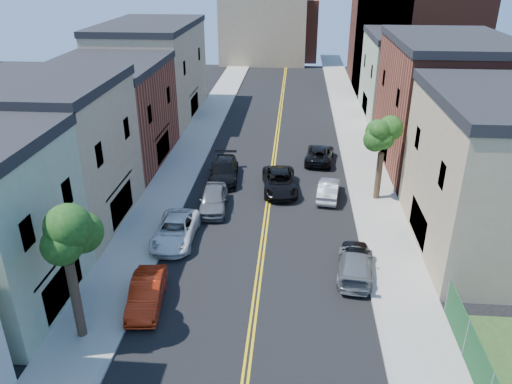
% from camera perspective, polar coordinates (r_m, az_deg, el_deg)
% --- Properties ---
extents(sidewalk_left, '(3.20, 100.00, 0.15)m').
position_cam_1_polar(sidewalk_left, '(47.37, -7.40, 5.24)').
color(sidewalk_left, gray).
rests_on(sidewalk_left, ground).
extents(sidewalk_right, '(3.20, 100.00, 0.15)m').
position_cam_1_polar(sidewalk_right, '(46.79, 11.97, 4.63)').
color(sidewalk_right, gray).
rests_on(sidewalk_right, ground).
extents(curb_left, '(0.30, 100.00, 0.15)m').
position_cam_1_polar(curb_left, '(47.04, -5.30, 5.20)').
color(curb_left, gray).
rests_on(curb_left, ground).
extents(curb_right, '(0.30, 100.00, 0.15)m').
position_cam_1_polar(curb_right, '(46.59, 9.83, 4.73)').
color(curb_right, gray).
rests_on(curb_right, ground).
extents(bldg_left_tan_near, '(9.00, 10.00, 9.00)m').
position_cam_1_polar(bldg_left_tan_near, '(34.57, -22.78, 3.57)').
color(bldg_left_tan_near, '#998466').
rests_on(bldg_left_tan_near, ground).
extents(bldg_left_brick, '(9.00, 12.00, 8.00)m').
position_cam_1_polar(bldg_left_brick, '(44.22, -16.57, 8.30)').
color(bldg_left_brick, brown).
rests_on(bldg_left_brick, ground).
extents(bldg_left_tan_far, '(9.00, 16.00, 9.50)m').
position_cam_1_polar(bldg_left_tan_far, '(56.92, -11.82, 13.22)').
color(bldg_left_tan_far, '#998466').
rests_on(bldg_left_tan_far, ground).
extents(bldg_right_tan, '(9.00, 12.00, 9.00)m').
position_cam_1_polar(bldg_right_tan, '(32.30, 26.62, 1.36)').
color(bldg_right_tan, '#998466').
rests_on(bldg_right_tan, ground).
extents(bldg_right_brick, '(9.00, 14.00, 10.00)m').
position_cam_1_polar(bldg_right_brick, '(44.70, 20.70, 9.24)').
color(bldg_right_brick, brown).
rests_on(bldg_right_brick, ground).
extents(bldg_right_palegrn, '(9.00, 12.00, 8.50)m').
position_cam_1_polar(bldg_right_palegrn, '(58.09, 17.14, 12.38)').
color(bldg_right_palegrn, gray).
rests_on(bldg_right_palegrn, ground).
extents(church, '(16.20, 14.20, 22.60)m').
position_cam_1_polar(church, '(72.63, 16.98, 17.21)').
color(church, '#4C2319').
rests_on(church, ground).
extents(backdrop_left, '(14.00, 8.00, 12.00)m').
position_cam_1_polar(backdrop_left, '(86.30, 0.83, 18.53)').
color(backdrop_left, '#998466').
rests_on(backdrop_left, ground).
extents(backdrop_center, '(10.00, 8.00, 10.00)m').
position_cam_1_polar(backdrop_center, '(90.22, 3.68, 18.13)').
color(backdrop_center, brown).
rests_on(backdrop_center, ground).
extents(tree_left_mid, '(5.20, 5.20, 9.29)m').
position_cam_1_polar(tree_left_mid, '(22.14, -21.60, -2.20)').
color(tree_left_mid, '#37261B').
rests_on(tree_left_mid, sidewalk_left).
extents(tree_right_far, '(4.40, 4.40, 8.03)m').
position_cam_1_polar(tree_right_far, '(35.63, 14.57, 7.52)').
color(tree_right_far, '#37261B').
rests_on(tree_right_far, sidewalk_right).
extents(red_sedan, '(2.01, 4.52, 1.44)m').
position_cam_1_polar(red_sedan, '(26.31, -12.46, -11.29)').
color(red_sedan, '#AA230B').
rests_on(red_sedan, ground).
extents(white_pickup, '(2.48, 5.26, 1.45)m').
position_cam_1_polar(white_pickup, '(31.48, -9.26, -4.39)').
color(white_pickup, silver).
rests_on(white_pickup, ground).
extents(grey_car_left, '(2.21, 4.80, 1.59)m').
position_cam_1_polar(grey_car_left, '(34.98, -4.92, -0.83)').
color(grey_car_left, '#56595D').
rests_on(grey_car_left, ground).
extents(black_car_left, '(2.61, 5.59, 1.58)m').
position_cam_1_polar(black_car_left, '(39.71, -3.72, 2.48)').
color(black_car_left, black).
rests_on(black_car_left, ground).
extents(grey_car_right, '(2.48, 4.93, 1.37)m').
position_cam_1_polar(grey_car_right, '(28.45, 11.35, -8.18)').
color(grey_car_right, slate).
rests_on(grey_car_right, ground).
extents(black_car_right, '(1.78, 4.07, 1.36)m').
position_cam_1_polar(black_car_right, '(29.06, 11.49, -7.43)').
color(black_car_right, black).
rests_on(black_car_right, ground).
extents(silver_car_right, '(1.97, 4.29, 1.36)m').
position_cam_1_polar(silver_car_right, '(36.99, 8.34, 0.30)').
color(silver_car_right, '#A8ABB0').
rests_on(silver_car_right, ground).
extents(dark_car_right_far, '(2.80, 5.15, 1.37)m').
position_cam_1_polar(dark_car_right_far, '(43.68, 7.32, 4.35)').
color(dark_car_right_far, black).
rests_on(dark_car_right_far, ground).
extents(black_suv_lane, '(3.05, 5.65, 1.51)m').
position_cam_1_polar(black_suv_lane, '(37.74, 2.74, 1.19)').
color(black_suv_lane, black).
rests_on(black_suv_lane, ground).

